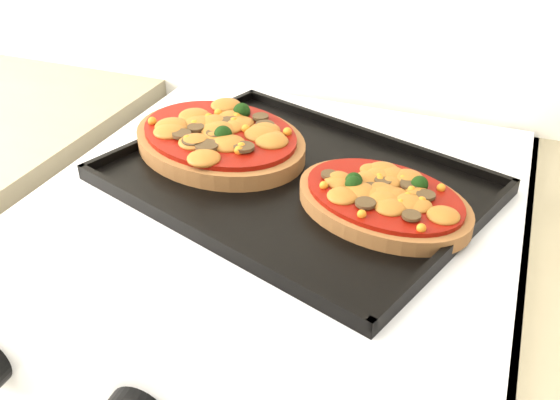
% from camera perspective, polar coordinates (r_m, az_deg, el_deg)
% --- Properties ---
extents(baking_tray, '(0.53, 0.46, 0.02)m').
position_cam_1_polar(baking_tray, '(0.79, 1.32, 1.92)').
color(baking_tray, black).
rests_on(baking_tray, stove).
extents(pizza_left, '(0.31, 0.28, 0.04)m').
position_cam_1_polar(pizza_left, '(0.86, -5.56, 5.73)').
color(pizza_left, brown).
rests_on(pizza_left, baking_tray).
extents(pizza_right, '(0.26, 0.22, 0.03)m').
position_cam_1_polar(pizza_right, '(0.74, 9.42, 0.14)').
color(pizza_right, brown).
rests_on(pizza_right, baking_tray).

